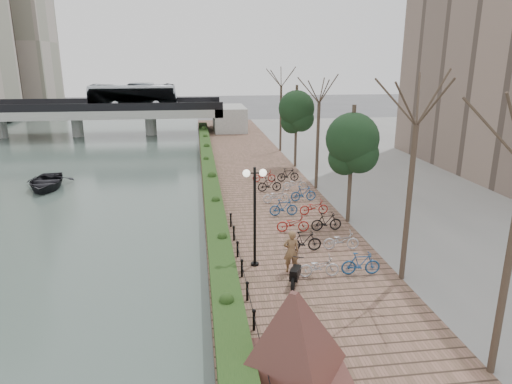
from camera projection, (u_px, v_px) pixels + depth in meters
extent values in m
plane|color=#59595B|center=(212.00, 329.00, 16.29)|extent=(220.00, 220.00, 0.00)
cube|color=#43544C|center=(21.00, 175.00, 38.21)|extent=(30.00, 130.00, 0.02)
cube|color=brown|center=(257.00, 188.00, 33.38)|extent=(8.00, 75.00, 0.50)
cube|color=gray|center=(461.00, 181.00, 35.39)|extent=(24.00, 75.00, 0.50)
cube|color=#1A3914|center=(209.00, 174.00, 35.18)|extent=(1.10, 56.00, 0.60)
cylinder|color=black|center=(263.00, 358.00, 13.37)|extent=(0.10, 0.10, 0.70)
cylinder|color=black|center=(254.00, 321.00, 15.28)|extent=(0.10, 0.10, 0.70)
cylinder|color=black|center=(247.00, 292.00, 17.18)|extent=(0.10, 0.10, 0.70)
cylinder|color=black|center=(242.00, 269.00, 19.08)|extent=(0.10, 0.10, 0.70)
cylinder|color=black|center=(238.00, 250.00, 20.99)|extent=(0.10, 0.10, 0.70)
cylinder|color=black|center=(234.00, 234.00, 22.89)|extent=(0.10, 0.10, 0.70)
cylinder|color=black|center=(231.00, 221.00, 24.80)|extent=(0.10, 0.10, 0.70)
cube|color=#4A2B1F|center=(292.00, 370.00, 13.27)|extent=(3.15, 3.15, 0.19)
pyramid|color=#4A2B1F|center=(293.00, 331.00, 12.91)|extent=(4.08, 4.08, 2.41)
cylinder|color=black|center=(255.00, 218.00, 19.64)|extent=(0.12, 0.12, 4.46)
cylinder|color=black|center=(255.00, 173.00, 19.08)|extent=(0.70, 0.06, 0.06)
sphere|color=white|center=(246.00, 173.00, 19.04)|extent=(0.32, 0.32, 0.32)
sphere|color=white|center=(263.00, 173.00, 19.13)|extent=(0.32, 0.32, 0.32)
imported|color=brown|center=(291.00, 251.00, 19.40)|extent=(0.69, 0.47, 1.86)
imported|color=#BABBC0|center=(319.00, 266.00, 19.12)|extent=(0.60, 1.71, 0.90)
imported|color=black|center=(304.00, 241.00, 21.58)|extent=(0.47, 1.66, 1.00)
imported|color=maroon|center=(293.00, 223.00, 24.07)|extent=(0.60, 1.72, 0.90)
imported|color=navy|center=(284.00, 207.00, 26.53)|extent=(0.47, 1.66, 1.00)
imported|color=#BABBC0|center=(276.00, 196.00, 29.02)|extent=(0.60, 1.71, 0.90)
imported|color=black|center=(269.00, 184.00, 31.48)|extent=(0.47, 1.66, 1.00)
imported|color=maroon|center=(264.00, 176.00, 33.97)|extent=(0.60, 1.72, 0.90)
imported|color=navy|center=(360.00, 262.00, 19.33)|extent=(0.47, 1.66, 1.00)
imported|color=#BABBC0|center=(341.00, 240.00, 21.82)|extent=(0.60, 1.71, 0.90)
imported|color=black|center=(326.00, 221.00, 24.28)|extent=(0.47, 1.66, 1.00)
imported|color=maroon|center=(314.00, 207.00, 26.77)|extent=(0.60, 1.71, 0.90)
imported|color=navy|center=(304.00, 194.00, 29.23)|extent=(0.47, 1.66, 1.00)
imported|color=#BABBC0|center=(295.00, 184.00, 31.72)|extent=(0.60, 1.72, 0.90)
imported|color=black|center=(288.00, 174.00, 34.18)|extent=(0.47, 1.66, 1.00)
cube|color=#989994|center=(76.00, 112.00, 56.42)|extent=(36.00, 8.00, 1.00)
cube|color=black|center=(67.00, 108.00, 52.44)|extent=(36.00, 0.15, 0.90)
cube|color=black|center=(82.00, 102.00, 59.86)|extent=(36.00, 0.15, 0.90)
cylinder|color=#989994|center=(1.00, 128.00, 55.78)|extent=(1.40, 1.40, 2.50)
cylinder|color=#989994|center=(77.00, 127.00, 56.90)|extent=(1.40, 1.40, 2.50)
cylinder|color=#989994|center=(151.00, 125.00, 58.03)|extent=(1.40, 1.40, 2.50)
imported|color=white|center=(133.00, 95.00, 56.74)|extent=(2.52, 10.77, 3.00)
imported|color=black|center=(46.00, 182.00, 33.91)|extent=(3.89, 5.16, 1.01)
cube|color=#AB9C8E|center=(16.00, 42.00, 84.83)|extent=(12.00, 12.00, 24.00)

